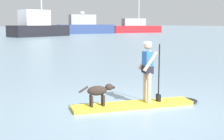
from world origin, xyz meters
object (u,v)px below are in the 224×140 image
dog (99,91)px  moored_boat_port (38,27)px  moored_boat_center (136,27)px  paddleboard (141,104)px  person_paddler (148,67)px  moored_boat_far_port (85,27)px

dog → moored_boat_port: bearing=69.8°
dog → moored_boat_center: 65.14m
dog → moored_boat_port: 46.63m
paddleboard → moored_boat_center: moored_boat_center is taller
paddleboard → moored_boat_port: (14.93, 44.14, 1.61)m
paddleboard → person_paddler: size_ratio=2.16×
person_paddler → dog: 1.51m
person_paddler → moored_boat_port: (14.74, 44.21, 0.58)m
paddleboard → dog: (-1.14, 0.38, 0.45)m
moored_boat_far_port → dog: bearing=-120.2°
moored_boat_far_port → moored_boat_center: 13.04m
moored_boat_center → paddleboard: bearing=-129.7°
paddleboard → moored_boat_center: 64.71m
person_paddler → moored_boat_port: bearing=71.6°
paddleboard → moored_boat_port: 46.63m
paddleboard → dog: dog is taller
person_paddler → moored_boat_far_port: bearing=61.2°
dog → moored_boat_center: (42.43, 49.42, 0.77)m
paddleboard → person_paddler: person_paddler is taller
paddleboard → moored_boat_center: (41.29, 49.80, 1.22)m
paddleboard → dog: 1.28m
moored_boat_port → moored_boat_far_port: bearing=27.2°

